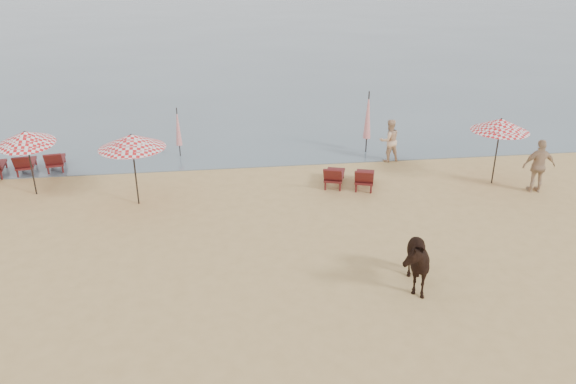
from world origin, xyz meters
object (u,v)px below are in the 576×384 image
object	(u,v)px
umbrella_open_left_b	(26,138)
umbrella_closed_left	(178,127)
lounger_cluster_left	(10,165)
umbrella_open_right	(501,125)
cow	(412,259)
lounger_cluster_right	(349,176)
umbrella_closed_right	(368,115)
beachgoer_right_b	(539,166)
umbrella_open_left_a	(132,141)
beachgoer_right_a	(389,140)

from	to	relation	value
umbrella_open_left_b	umbrella_closed_left	distance (m)	5.78
lounger_cluster_left	umbrella_closed_left	bearing A→B (deg)	1.91
umbrella_open_right	cow	bearing A→B (deg)	-110.84
umbrella_closed_left	cow	world-z (taller)	umbrella_closed_left
lounger_cluster_right	umbrella_closed_left	xyz separation A→B (m)	(-6.06, 4.03, 0.83)
umbrella_open_left_b	umbrella_closed_right	world-z (taller)	umbrella_closed_right
cow	umbrella_closed_right	bearing A→B (deg)	89.62
cow	beachgoer_right_b	distance (m)	8.12
umbrella_closed_left	umbrella_open_right	bearing A→B (deg)	-20.98
umbrella_closed_left	umbrella_closed_right	distance (m)	7.63
umbrella_open_left_a	beachgoer_right_a	size ratio (longest dim) A/B	1.42
lounger_cluster_left	cow	xyz separation A→B (m)	(12.29, -9.14, 0.33)
lounger_cluster_left	lounger_cluster_right	size ratio (longest dim) A/B	1.89
lounger_cluster_right	umbrella_closed_left	size ratio (longest dim) A/B	1.04
lounger_cluster_left	cow	distance (m)	15.32
umbrella_open_right	beachgoer_right_a	bearing A→B (deg)	157.34
lounger_cluster_left	umbrella_closed_left	world-z (taller)	umbrella_closed_left
umbrella_open_left_b	lounger_cluster_left	bearing A→B (deg)	119.75
lounger_cluster_right	umbrella_open_left_a	distance (m)	7.45
umbrella_open_left_a	beachgoer_right_b	distance (m)	13.64
umbrella_closed_right	cow	world-z (taller)	umbrella_closed_right
lounger_cluster_right	beachgoer_right_a	size ratio (longest dim) A/B	1.25
umbrella_open_right	umbrella_closed_left	xyz separation A→B (m)	(-11.26, 4.32, -0.93)
cow	lounger_cluster_left	bearing A→B (deg)	151.51
umbrella_closed_left	beachgoer_right_a	distance (m)	8.39
umbrella_open_left_b	lounger_cluster_right	bearing A→B (deg)	-10.45
lounger_cluster_left	cow	bearing A→B (deg)	-46.03
lounger_cluster_right	cow	bearing A→B (deg)	-71.59
cow	umbrella_open_left_a	bearing A→B (deg)	149.11
lounger_cluster_right	beachgoer_right_a	xyz separation A→B (m)	(2.17, 2.45, 0.43)
cow	beachgoer_right_a	distance (m)	9.04
lounger_cluster_right	umbrella_open_left_b	world-z (taller)	umbrella_open_left_b
umbrella_open_left_a	beachgoer_right_a	bearing A→B (deg)	10.18
umbrella_open_right	cow	world-z (taller)	umbrella_open_right
umbrella_closed_left	cow	distance (m)	12.06
lounger_cluster_left	umbrella_closed_left	xyz separation A→B (m)	(6.16, 1.23, 0.83)
umbrella_open_left_b	beachgoer_right_a	distance (m)	13.13
umbrella_open_left_b	umbrella_closed_right	bearing A→B (deg)	6.29
lounger_cluster_right	umbrella_closed_left	world-z (taller)	umbrella_closed_left
beachgoer_right_b	umbrella_closed_right	bearing A→B (deg)	-38.76
lounger_cluster_right	umbrella_closed_right	distance (m)	4.03
umbrella_closed_right	cow	distance (m)	10.02
umbrella_open_right	beachgoer_right_a	world-z (taller)	umbrella_open_right
umbrella_open_left_b	umbrella_closed_left	bearing A→B (deg)	27.83
lounger_cluster_left	umbrella_open_left_a	bearing A→B (deg)	-42.25
umbrella_open_left_a	umbrella_open_left_b	size ratio (longest dim) A/B	1.03
umbrella_open_left_b	cow	size ratio (longest dim) A/B	1.32
umbrella_open_left_b	umbrella_closed_right	distance (m)	12.66
umbrella_closed_right	beachgoer_right_b	distance (m)	6.75
beachgoer_right_b	umbrella_open_right	bearing A→B (deg)	-32.49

